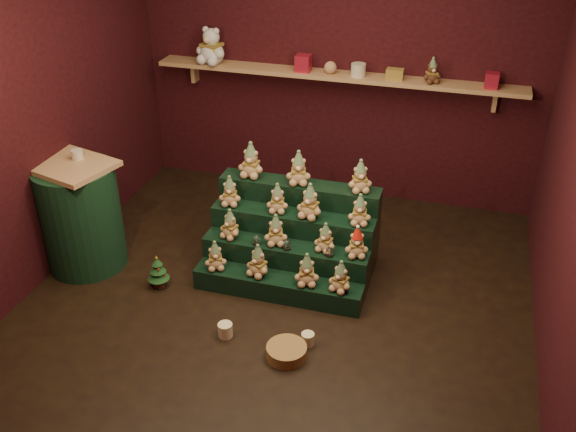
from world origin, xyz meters
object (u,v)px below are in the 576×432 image
(side_table, at_px, (81,216))
(mug_right, at_px, (308,339))
(brown_bear, at_px, (432,71))
(mini_christmas_tree, at_px, (158,271))
(white_bear, at_px, (211,41))
(wicker_basket, at_px, (287,352))
(mug_left, at_px, (225,330))
(snow_globe_b, at_px, (287,245))
(snow_globe_a, at_px, (257,240))
(snow_globe_c, at_px, (330,252))
(riser_tier_front, at_px, (278,287))

(side_table, distance_m, mug_right, 2.24)
(side_table, relative_size, brown_bear, 4.23)
(mini_christmas_tree, bearing_deg, white_bear, 96.98)
(wicker_basket, distance_m, white_bear, 3.28)
(side_table, xyz_separation_m, mug_left, (1.52, -0.58, -0.42))
(snow_globe_b, distance_m, mug_right, 0.83)
(snow_globe_a, relative_size, snow_globe_b, 0.99)
(mug_right, bearing_deg, wicker_basket, -122.88)
(snow_globe_a, distance_m, snow_globe_c, 0.62)
(snow_globe_b, xyz_separation_m, white_bear, (-1.27, 1.66, 1.14))
(snow_globe_b, distance_m, mini_christmas_tree, 1.10)
(riser_tier_front, distance_m, mini_christmas_tree, 1.01)
(wicker_basket, xyz_separation_m, brown_bear, (0.65, 2.49, 1.39))
(riser_tier_front, height_order, mug_right, riser_tier_front)
(side_table, bearing_deg, brown_bear, 49.38)
(wicker_basket, bearing_deg, white_bear, 121.21)
(snow_globe_b, bearing_deg, riser_tier_front, -101.60)
(side_table, bearing_deg, snow_globe_c, 19.65)
(riser_tier_front, xyz_separation_m, snow_globe_a, (-0.23, 0.16, 0.31))
(riser_tier_front, height_order, mini_christmas_tree, mini_christmas_tree)
(white_bear, relative_size, brown_bear, 1.97)
(mini_christmas_tree, xyz_separation_m, mug_left, (0.76, -0.43, -0.10))
(mug_right, bearing_deg, mini_christmas_tree, 165.83)
(riser_tier_front, bearing_deg, mini_christmas_tree, -171.08)
(wicker_basket, xyz_separation_m, white_bear, (-1.51, 2.49, 1.50))
(snow_globe_a, height_order, mini_christmas_tree, snow_globe_a)
(mini_christmas_tree, bearing_deg, snow_globe_a, 22.44)
(snow_globe_b, bearing_deg, mug_right, -61.78)
(side_table, xyz_separation_m, white_bear, (0.52, 1.83, 1.07))
(riser_tier_front, xyz_separation_m, wicker_basket, (0.28, -0.68, -0.04))
(side_table, height_order, mug_right, side_table)
(snow_globe_b, relative_size, white_bear, 0.19)
(riser_tier_front, relative_size, snow_globe_a, 16.39)
(snow_globe_c, distance_m, mini_christmas_tree, 1.44)
(side_table, distance_m, wicker_basket, 2.18)
(snow_globe_a, distance_m, mug_left, 0.83)
(mug_left, bearing_deg, mini_christmas_tree, 150.32)
(mug_left, relative_size, white_bear, 0.25)
(mini_christmas_tree, bearing_deg, brown_bear, 45.76)
(riser_tier_front, distance_m, mug_left, 0.63)
(snow_globe_a, xyz_separation_m, snow_globe_b, (0.26, 0.00, 0.00))
(snow_globe_b, xyz_separation_m, side_table, (-1.78, -0.17, 0.08))
(white_bear, bearing_deg, mug_right, -41.02)
(riser_tier_front, relative_size, mug_left, 12.55)
(snow_globe_a, distance_m, mug_right, 0.97)
(mug_right, bearing_deg, riser_tier_front, 127.66)
(snow_globe_b, bearing_deg, snow_globe_a, 180.00)
(wicker_basket, bearing_deg, mug_left, 170.11)
(side_table, distance_m, brown_bear, 3.38)
(snow_globe_a, relative_size, side_table, 0.09)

